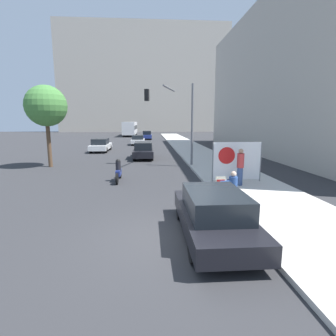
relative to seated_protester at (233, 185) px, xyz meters
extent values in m
plane|color=#303033|center=(-2.69, -2.89, -0.78)|extent=(160.00, 160.00, 0.00)
cube|color=beige|center=(1.59, 12.11, -0.71)|extent=(4.06, 90.00, 0.15)
cube|color=#BCB2A3|center=(-4.69, 77.83, 15.36)|extent=(52.00, 12.00, 32.28)
cube|color=#BCB2A3|center=(12.01, 16.02, 6.49)|extent=(10.00, 32.00, 14.53)
cylinder|color=#474C56|center=(-0.16, -0.13, -0.42)|extent=(0.03, 0.03, 0.43)
cylinder|color=#474C56|center=(0.21, -0.13, -0.42)|extent=(0.03, 0.03, 0.43)
cylinder|color=#474C56|center=(-0.16, 0.24, -0.42)|extent=(0.03, 0.03, 0.43)
cylinder|color=#474C56|center=(0.21, 0.24, -0.42)|extent=(0.03, 0.03, 0.43)
cube|color=navy|center=(0.02, 0.05, -0.19)|extent=(0.40, 0.40, 0.02)
cube|color=navy|center=(0.02, 0.24, 0.01)|extent=(0.40, 0.02, 0.38)
cylinder|color=black|center=(0.02, -0.11, -0.09)|extent=(0.18, 0.42, 0.18)
cylinder|color=black|center=(0.02, -0.32, -0.42)|extent=(0.16, 0.16, 0.43)
cube|color=black|center=(0.02, -0.38, -0.58)|extent=(0.20, 0.28, 0.10)
cylinder|color=navy|center=(0.02, 0.08, 0.08)|extent=(0.34, 0.34, 0.52)
sphere|color=beige|center=(0.02, 0.08, 0.45)|extent=(0.22, 0.22, 0.22)
cylinder|color=navy|center=(-0.31, 0.00, 0.16)|extent=(0.45, 0.09, 0.09)
cube|color=#EAE5C6|center=(-0.51, 0.00, 0.20)|extent=(0.42, 0.02, 0.32)
cube|color=#AD1414|center=(-0.51, -0.01, 0.20)|extent=(0.32, 0.01, 0.08)
cylinder|color=#334775|center=(1.15, 2.52, -0.19)|extent=(0.28, 0.28, 0.89)
cylinder|color=#B23333|center=(1.15, 2.52, 0.61)|extent=(0.34, 0.34, 0.70)
sphere|color=tan|center=(1.15, 2.52, 1.07)|extent=(0.23, 0.23, 0.23)
cylinder|color=slate|center=(-0.04, 3.32, 0.41)|extent=(0.06, 0.06, 2.08)
cylinder|color=slate|center=(2.51, 3.32, 0.41)|extent=(0.06, 0.06, 2.08)
cube|color=white|center=(1.24, 3.32, 0.46)|extent=(2.55, 0.02, 1.98)
cylinder|color=red|center=(0.68, 3.30, 0.76)|extent=(0.87, 0.01, 0.87)
cylinder|color=slate|center=(-0.24, 8.92, 2.24)|extent=(0.16, 0.16, 5.74)
cylinder|color=slate|center=(-1.85, 9.42, 4.81)|extent=(1.11, 3.25, 0.11)
cube|color=black|center=(-3.46, 9.92, 4.39)|extent=(0.38, 0.38, 0.84)
sphere|color=green|center=(-3.46, 9.92, 4.11)|extent=(0.18, 0.18, 0.18)
cube|color=black|center=(-1.50, -2.85, -0.26)|extent=(1.78, 4.51, 0.50)
cube|color=black|center=(-1.50, -3.03, 0.30)|extent=(1.53, 2.34, 0.61)
cylinder|color=black|center=(-2.28, -1.45, -0.46)|extent=(0.22, 0.64, 0.64)
cylinder|color=black|center=(-0.72, -1.45, -0.46)|extent=(0.22, 0.64, 0.64)
cylinder|color=black|center=(-2.28, -4.25, -0.46)|extent=(0.22, 0.64, 0.64)
cylinder|color=black|center=(-0.72, -4.25, -0.46)|extent=(0.22, 0.64, 0.64)
cube|color=black|center=(-3.85, 13.61, -0.23)|extent=(1.73, 4.76, 0.55)
cube|color=black|center=(-3.85, 13.41, 0.36)|extent=(1.49, 2.47, 0.64)
cylinder|color=black|center=(-4.61, 15.08, -0.46)|extent=(0.22, 0.64, 0.64)
cylinder|color=black|center=(-3.10, 15.08, -0.46)|extent=(0.22, 0.64, 0.64)
cylinder|color=black|center=(-4.61, 12.13, -0.46)|extent=(0.22, 0.64, 0.64)
cylinder|color=black|center=(-3.10, 12.13, -0.46)|extent=(0.22, 0.64, 0.64)
cube|color=white|center=(-8.66, 19.35, -0.25)|extent=(1.79, 4.75, 0.52)
cube|color=black|center=(-8.66, 19.16, 0.33)|extent=(1.54, 2.47, 0.62)
cylinder|color=black|center=(-9.45, 20.82, -0.46)|extent=(0.22, 0.64, 0.64)
cylinder|color=black|center=(-7.88, 20.82, -0.46)|extent=(0.22, 0.64, 0.64)
cylinder|color=black|center=(-9.45, 17.88, -0.46)|extent=(0.22, 0.64, 0.64)
cylinder|color=black|center=(-7.88, 17.88, -0.46)|extent=(0.22, 0.64, 0.64)
cube|color=white|center=(-4.94, 27.57, -0.26)|extent=(1.80, 4.35, 0.49)
cube|color=black|center=(-4.94, 27.40, 0.28)|extent=(1.55, 2.26, 0.60)
cylinder|color=black|center=(-5.73, 28.92, -0.46)|extent=(0.22, 0.64, 0.64)
cylinder|color=black|center=(-4.15, 28.92, -0.46)|extent=(0.22, 0.64, 0.64)
cylinder|color=black|center=(-5.73, 26.23, -0.46)|extent=(0.22, 0.64, 0.64)
cylinder|color=black|center=(-4.15, 26.23, -0.46)|extent=(0.22, 0.64, 0.64)
cube|color=navy|center=(-3.77, 38.49, -0.21)|extent=(1.71, 4.17, 0.59)
cube|color=black|center=(-3.77, 38.32, 0.42)|extent=(1.47, 2.17, 0.68)
cylinder|color=black|center=(-4.51, 39.78, -0.46)|extent=(0.22, 0.64, 0.64)
cylinder|color=black|center=(-3.03, 39.78, -0.46)|extent=(0.22, 0.64, 0.64)
cylinder|color=black|center=(-4.51, 37.20, -0.46)|extent=(0.22, 0.64, 0.64)
cylinder|color=black|center=(-3.03, 37.20, -0.46)|extent=(0.22, 0.64, 0.64)
cube|color=silver|center=(-7.66, 50.46, 0.99)|extent=(2.58, 12.16, 2.67)
cube|color=black|center=(-7.66, 50.46, 1.15)|extent=(2.60, 11.55, 0.87)
cylinder|color=black|center=(-8.80, 54.23, -0.26)|extent=(0.30, 1.04, 1.04)
cylinder|color=black|center=(-6.52, 54.23, -0.26)|extent=(0.30, 1.04, 1.04)
cylinder|color=black|center=(-8.80, 46.69, -0.26)|extent=(0.30, 1.04, 1.04)
cylinder|color=black|center=(-6.52, 46.69, -0.26)|extent=(0.30, 1.04, 1.04)
cube|color=navy|center=(-5.03, 4.49, -0.30)|extent=(0.24, 0.93, 0.32)
cylinder|color=black|center=(-5.03, 4.44, 0.06)|extent=(0.28, 0.28, 0.57)
sphere|color=black|center=(-5.03, 4.44, 0.35)|extent=(0.24, 0.24, 0.24)
cylinder|color=black|center=(-5.03, 5.27, -0.48)|extent=(0.10, 0.60, 0.60)
cylinder|color=black|center=(-5.03, 3.72, -0.48)|extent=(0.10, 0.60, 0.60)
cylinder|color=brown|center=(-10.53, 9.51, 0.89)|extent=(0.28, 0.28, 3.35)
sphere|color=#47843D|center=(-10.53, 9.51, 3.57)|extent=(2.87, 2.87, 2.87)
camera|label=1|loc=(-3.29, -9.89, 2.51)|focal=28.00mm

